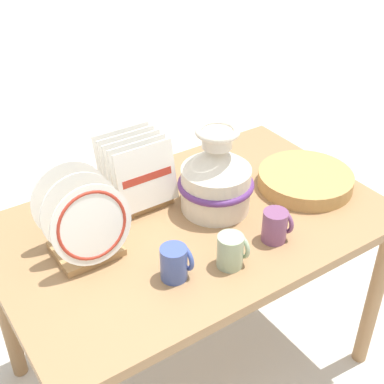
{
  "coord_description": "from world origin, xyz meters",
  "views": [
    {
      "loc": [
        -0.77,
        -1.15,
        1.75
      ],
      "look_at": [
        0.0,
        0.0,
        0.82
      ],
      "focal_mm": 50.0,
      "sensor_mm": 36.0,
      "label": 1
    }
  ],
  "objects_px": {
    "wicker_charger_stack": "(305,180)",
    "mug_cobalt_glaze": "(175,262)",
    "ceramic_vase": "(216,176)",
    "dish_rack_square_plates": "(137,177)",
    "mug_plum_glaze": "(276,225)",
    "dish_rack_round_plates": "(85,226)",
    "mug_sage_glaze": "(231,250)"
  },
  "relations": [
    {
      "from": "wicker_charger_stack",
      "to": "mug_cobalt_glaze",
      "type": "distance_m",
      "value": 0.65
    },
    {
      "from": "ceramic_vase",
      "to": "dish_rack_square_plates",
      "type": "xyz_separation_m",
      "value": [
        -0.19,
        0.18,
        -0.03
      ]
    },
    {
      "from": "dish_rack_square_plates",
      "to": "mug_plum_glaze",
      "type": "bearing_deg",
      "value": -59.57
    },
    {
      "from": "mug_cobalt_glaze",
      "to": "mug_plum_glaze",
      "type": "xyz_separation_m",
      "value": [
        0.34,
        -0.03,
        0.0
      ]
    },
    {
      "from": "ceramic_vase",
      "to": "mug_cobalt_glaze",
      "type": "xyz_separation_m",
      "value": [
        -0.29,
        -0.21,
        -0.07
      ]
    },
    {
      "from": "dish_rack_round_plates",
      "to": "mug_sage_glaze",
      "type": "relative_size",
      "value": 2.54
    },
    {
      "from": "wicker_charger_stack",
      "to": "mug_cobalt_glaze",
      "type": "relative_size",
      "value": 3.23
    },
    {
      "from": "ceramic_vase",
      "to": "mug_sage_glaze",
      "type": "distance_m",
      "value": 0.29
    },
    {
      "from": "dish_rack_square_plates",
      "to": "mug_sage_glaze",
      "type": "height_order",
      "value": "dish_rack_square_plates"
    },
    {
      "from": "dish_rack_square_plates",
      "to": "mug_plum_glaze",
      "type": "xyz_separation_m",
      "value": [
        0.25,
        -0.42,
        -0.04
      ]
    },
    {
      "from": "ceramic_vase",
      "to": "mug_sage_glaze",
      "type": "xyz_separation_m",
      "value": [
        -0.13,
        -0.26,
        -0.07
      ]
    },
    {
      "from": "dish_rack_round_plates",
      "to": "mug_cobalt_glaze",
      "type": "distance_m",
      "value": 0.28
    },
    {
      "from": "wicker_charger_stack",
      "to": "mug_plum_glaze",
      "type": "xyz_separation_m",
      "value": [
        -0.29,
        -0.17,
        0.02
      ]
    },
    {
      "from": "mug_plum_glaze",
      "to": "mug_sage_glaze",
      "type": "distance_m",
      "value": 0.18
    },
    {
      "from": "mug_sage_glaze",
      "to": "dish_rack_round_plates",
      "type": "bearing_deg",
      "value": 139.92
    },
    {
      "from": "mug_sage_glaze",
      "to": "wicker_charger_stack",
      "type": "bearing_deg",
      "value": 21.53
    },
    {
      "from": "dish_rack_round_plates",
      "to": "mug_plum_glaze",
      "type": "bearing_deg",
      "value": -26.63
    },
    {
      "from": "ceramic_vase",
      "to": "mug_cobalt_glaze",
      "type": "relative_size",
      "value": 2.88
    },
    {
      "from": "mug_cobalt_glaze",
      "to": "mug_plum_glaze",
      "type": "relative_size",
      "value": 1.0
    },
    {
      "from": "mug_cobalt_glaze",
      "to": "mug_plum_glaze",
      "type": "bearing_deg",
      "value": -4.54
    },
    {
      "from": "mug_sage_glaze",
      "to": "dish_rack_square_plates",
      "type": "bearing_deg",
      "value": 98.27
    },
    {
      "from": "wicker_charger_stack",
      "to": "mug_cobalt_glaze",
      "type": "xyz_separation_m",
      "value": [
        -0.63,
        -0.14,
        0.02
      ]
    },
    {
      "from": "dish_rack_round_plates",
      "to": "wicker_charger_stack",
      "type": "xyz_separation_m",
      "value": [
        0.79,
        -0.09,
        -0.08
      ]
    },
    {
      "from": "mug_plum_glaze",
      "to": "mug_sage_glaze",
      "type": "relative_size",
      "value": 1.0
    },
    {
      "from": "ceramic_vase",
      "to": "dish_rack_round_plates",
      "type": "height_order",
      "value": "ceramic_vase"
    },
    {
      "from": "dish_rack_round_plates",
      "to": "ceramic_vase",
      "type": "bearing_deg",
      "value": -2.22
    },
    {
      "from": "dish_rack_round_plates",
      "to": "mug_sage_glaze",
      "type": "xyz_separation_m",
      "value": [
        0.32,
        -0.27,
        -0.05
      ]
    },
    {
      "from": "ceramic_vase",
      "to": "mug_plum_glaze",
      "type": "bearing_deg",
      "value": -76.99
    },
    {
      "from": "ceramic_vase",
      "to": "dish_rack_square_plates",
      "type": "bearing_deg",
      "value": 136.34
    },
    {
      "from": "mug_cobalt_glaze",
      "to": "mug_plum_glaze",
      "type": "height_order",
      "value": "same"
    },
    {
      "from": "mug_sage_glaze",
      "to": "ceramic_vase",
      "type": "bearing_deg",
      "value": 63.3
    },
    {
      "from": "ceramic_vase",
      "to": "mug_cobalt_glaze",
      "type": "distance_m",
      "value": 0.36
    }
  ]
}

